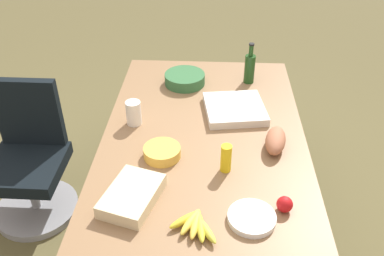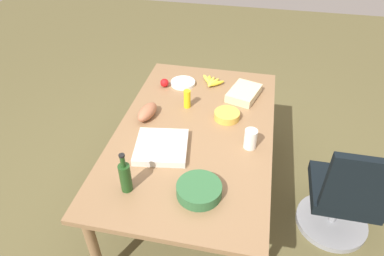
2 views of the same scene
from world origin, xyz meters
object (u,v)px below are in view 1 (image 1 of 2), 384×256
chip_bowl (162,152)px  sheet_cake (132,196)px  wine_bottle (250,68)px  mayo_jar (134,113)px  conference_table (204,146)px  pizza_box (235,109)px  office_chair (30,168)px  bread_loaf (275,140)px  salad_bowl (185,79)px  paper_plate_stack (252,218)px  banana_bunch (195,225)px  apple_red (285,204)px  mustard_bottle (226,158)px

chip_bowl → sheet_cake: size_ratio=0.63×
wine_bottle → mayo_jar: wine_bottle is taller
conference_table → chip_bowl: (0.20, -0.22, 0.10)m
wine_bottle → conference_table: bearing=-23.8°
mayo_jar → pizza_box: (-0.15, 0.61, -0.05)m
office_chair → bread_loaf: bearing=82.5°
salad_bowl → paper_plate_stack: bearing=17.3°
office_chair → salad_bowl: bearing=116.2°
paper_plate_stack → sheet_cake: bearing=-99.2°
sheet_cake → pizza_box: size_ratio=0.89×
bread_loaf → paper_plate_stack: bread_loaf is taller
banana_bunch → salad_bowl: size_ratio=0.82×
office_chair → bread_loaf: office_chair is taller
conference_table → wine_bottle: wine_bottle is taller
mayo_jar → pizza_box: 0.63m
office_chair → apple_red: bearing=66.3°
apple_red → mayo_jar: mayo_jar is taller
bread_loaf → pizza_box: 0.41m
apple_red → sheet_cake: size_ratio=0.24×
wine_bottle → bread_loaf: bearing=7.8°
pizza_box → mustard_bottle: 0.56m
paper_plate_stack → pizza_box: (-0.90, -0.05, 0.01)m
sheet_cake → paper_plate_stack: (0.09, 0.56, -0.02)m
paper_plate_stack → banana_bunch: bearing=-76.1°
conference_table → banana_bunch: banana_bunch is taller
mayo_jar → banana_bunch: mayo_jar is taller
mayo_jar → office_chair: bearing=-90.6°
office_chair → apple_red: 1.74m
wine_bottle → mustard_bottle: bearing=-10.3°
mustard_bottle → banana_bunch: bearing=-18.8°
sheet_cake → salad_bowl: size_ratio=1.15×
apple_red → bread_loaf: size_ratio=0.32×
chip_bowl → mayo_jar: size_ratio=1.35×
bread_loaf → office_chair: bearing=-97.5°
conference_table → bread_loaf: (0.08, 0.40, 0.12)m
office_chair → apple_red: size_ratio=12.21×
office_chair → pizza_box: office_chair is taller
sheet_cake → pizza_box: sheet_cake is taller
bread_loaf → salad_bowl: 0.89m
office_chair → sheet_cake: bearing=51.8°
office_chair → paper_plate_stack: bearing=61.7°
salad_bowl → office_chair: bearing=-63.8°
apple_red → mayo_jar: size_ratio=0.51×
chip_bowl → mustard_bottle: mustard_bottle is taller
office_chair → pizza_box: size_ratio=2.58×
sheet_cake → salad_bowl: bearing=171.6°
wine_bottle → mustard_bottle: wine_bottle is taller
conference_table → apple_red: size_ratio=25.51×
chip_bowl → apple_red: apple_red is taller
sheet_cake → mayo_jar: (-0.65, -0.10, 0.04)m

